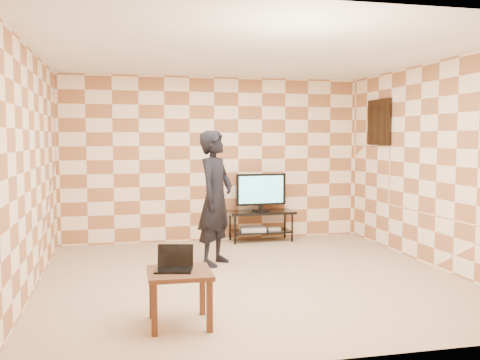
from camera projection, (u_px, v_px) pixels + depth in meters
name	position (u px, v px, depth m)	size (l,w,h in m)	color
floor	(251.00, 278.00, 6.52)	(5.00, 5.00, 0.00)	tan
wall_back	(214.00, 159.00, 8.84)	(5.00, 0.02, 2.70)	#FDE2BF
wall_front	(333.00, 185.00, 3.98)	(5.00, 0.02, 2.70)	#FDE2BF
wall_left	(30.00, 170.00, 5.86)	(0.02, 5.00, 2.70)	#FDE2BF
wall_right	(437.00, 165.00, 6.97)	(0.02, 5.00, 2.70)	#FDE2BF
ceiling	(251.00, 53.00, 6.31)	(5.00, 5.00, 0.02)	white
wall_art	(379.00, 122.00, 8.42)	(0.04, 0.72, 0.72)	black
tv_stand	(261.00, 219.00, 8.82)	(1.09, 0.49, 0.50)	black
tv	(261.00, 190.00, 8.78)	(0.85, 0.18, 0.62)	black
dvd_player	(253.00, 229.00, 8.78)	(0.41, 0.29, 0.07)	#BCBCBF
game_console	(274.00, 229.00, 8.88)	(0.21, 0.15, 0.05)	silver
side_table	(180.00, 280.00, 4.84)	(0.59, 0.59, 0.50)	#3D2613
laptop	(175.00, 264.00, 4.87)	(0.38, 0.33, 0.22)	black
person	(215.00, 198.00, 7.14)	(0.66, 0.43, 1.80)	black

